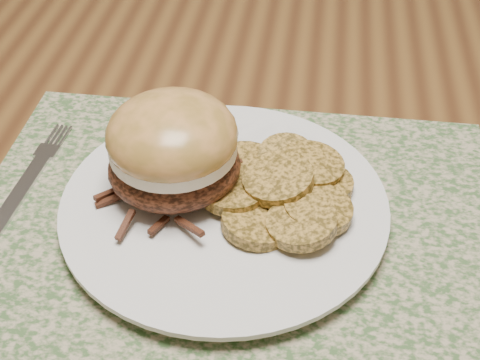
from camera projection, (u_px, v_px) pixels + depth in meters
name	position (u px, v px, depth m)	size (l,w,h in m)	color
dining_table	(480.00, 181.00, 0.73)	(1.50, 0.90, 0.75)	brown
placemat	(233.00, 221.00, 0.57)	(0.45, 0.33, 0.00)	#39582D
dinner_plate	(224.00, 207.00, 0.57)	(0.26, 0.26, 0.02)	silver
pork_sandwich	(173.00, 148.00, 0.55)	(0.15, 0.14, 0.09)	black
roasted_potatoes	(284.00, 188.00, 0.56)	(0.15, 0.16, 0.03)	#A87B31
fork	(27.00, 182.00, 0.60)	(0.03, 0.17, 0.00)	#B9BAC1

